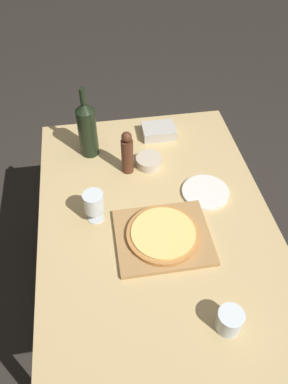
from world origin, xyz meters
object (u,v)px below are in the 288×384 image
wine_bottle (87,128)px  small_bowl (149,161)px  wine_glass (94,203)px  pizza (163,234)px  pepper_mill (127,153)px

wine_bottle → small_bowl: (0.27, -0.13, -0.12)m
wine_glass → small_bowl: 0.40m
wine_bottle → small_bowl: size_ratio=2.90×
wine_glass → pizza: bearing=-29.4°
pizza → wine_glass: 0.30m
wine_glass → wine_bottle: bearing=89.7°
pepper_mill → pizza: bearing=-78.0°
pepper_mill → small_bowl: 0.13m
pizza → wine_glass: wine_glass is taller
small_bowl → pizza: bearing=-92.1°
wine_bottle → wine_glass: wine_bottle is taller
pizza → wine_glass: size_ratio=2.01×
wine_bottle → pizza: bearing=-65.9°
pizza → small_bowl: size_ratio=2.37×
pizza → wine_bottle: bearing=114.1°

